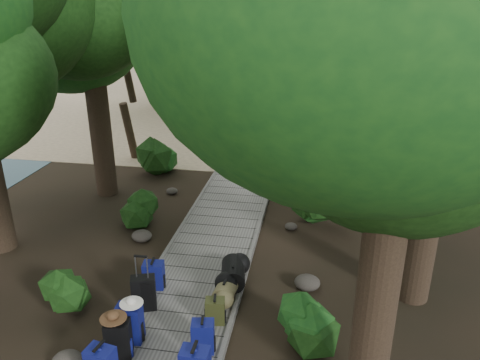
% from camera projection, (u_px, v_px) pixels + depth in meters
% --- Properties ---
extents(ground, '(120.00, 120.00, 0.00)m').
position_uv_depth(ground, '(212.00, 250.00, 10.95)').
color(ground, black).
rests_on(ground, ground).
extents(sand_beach, '(40.00, 22.00, 0.02)m').
position_uv_depth(sand_beach, '(278.00, 102.00, 25.57)').
color(sand_beach, '#D1B58D').
rests_on(sand_beach, ground).
extents(boardwalk, '(2.00, 12.00, 0.12)m').
position_uv_depth(boardwalk, '(220.00, 228.00, 11.84)').
color(boardwalk, gray).
rests_on(boardwalk, ground).
extents(backpack_left_b, '(0.45, 0.36, 0.73)m').
position_uv_depth(backpack_left_b, '(118.00, 337.00, 7.48)').
color(backpack_left_b, black).
rests_on(backpack_left_b, boardwalk).
extents(backpack_left_c, '(0.43, 0.32, 0.77)m').
position_uv_depth(backpack_left_c, '(130.00, 321.00, 7.82)').
color(backpack_left_c, navy).
rests_on(backpack_left_c, boardwalk).
extents(backpack_left_d, '(0.44, 0.34, 0.61)m').
position_uv_depth(backpack_left_d, '(154.00, 274.00, 9.27)').
color(backpack_left_d, navy).
rests_on(backpack_left_d, boardwalk).
extents(backpack_right_c, '(0.40, 0.31, 0.62)m').
position_uv_depth(backpack_right_c, '(203.00, 335.00, 7.61)').
color(backpack_right_c, navy).
rests_on(backpack_right_c, boardwalk).
extents(backpack_right_d, '(0.38, 0.30, 0.52)m').
position_uv_depth(backpack_right_d, '(215.00, 310.00, 8.29)').
color(backpack_right_d, '#373E1C').
rests_on(backpack_right_d, boardwalk).
extents(duffel_right_khaki, '(0.44, 0.62, 0.39)m').
position_uv_depth(duffel_right_khaki, '(226.00, 290.00, 8.96)').
color(duffel_right_khaki, olive).
rests_on(duffel_right_khaki, boardwalk).
extents(duffel_right_black, '(0.60, 0.83, 0.48)m').
position_uv_depth(duffel_right_black, '(233.00, 273.00, 9.41)').
color(duffel_right_black, black).
rests_on(duffel_right_black, boardwalk).
extents(suitcase_on_boardwalk, '(0.49, 0.37, 0.68)m').
position_uv_depth(suitcase_on_boardwalk, '(144.00, 293.00, 8.62)').
color(suitcase_on_boardwalk, black).
rests_on(suitcase_on_boardwalk, boardwalk).
extents(lone_suitcase_on_sand, '(0.45, 0.32, 0.63)m').
position_uv_depth(lone_suitcase_on_sand, '(265.00, 137.00, 18.31)').
color(lone_suitcase_on_sand, black).
rests_on(lone_suitcase_on_sand, sand_beach).
extents(hat_brown, '(0.43, 0.43, 0.13)m').
position_uv_depth(hat_brown, '(113.00, 315.00, 7.32)').
color(hat_brown, '#51351E').
rests_on(hat_brown, backpack_left_b).
extents(hat_white, '(0.39, 0.39, 0.13)m').
position_uv_depth(hat_white, '(131.00, 300.00, 7.62)').
color(hat_white, silver).
rests_on(hat_white, backpack_left_c).
extents(kayak, '(1.41, 3.25, 0.32)m').
position_uv_depth(kayak, '(199.00, 120.00, 21.31)').
color(kayak, '#C23D10').
rests_on(kayak, sand_beach).
extents(sun_lounger, '(0.96, 2.06, 0.64)m').
position_uv_depth(sun_lounger, '(347.00, 131.00, 19.07)').
color(sun_lounger, silver).
rests_on(sun_lounger, sand_beach).
extents(tree_right_a, '(4.82, 4.82, 8.04)m').
position_uv_depth(tree_right_a, '(397.00, 140.00, 5.42)').
color(tree_right_a, black).
rests_on(tree_right_a, ground).
extents(tree_right_b, '(4.93, 4.93, 8.81)m').
position_uv_depth(tree_right_b, '(448.00, 72.00, 7.65)').
color(tree_right_b, black).
rests_on(tree_right_b, ground).
extents(tree_right_c, '(5.36, 5.36, 9.28)m').
position_uv_depth(tree_right_c, '(395.00, 39.00, 10.41)').
color(tree_right_c, black).
rests_on(tree_right_c, ground).
extents(tree_right_d, '(5.23, 5.23, 9.58)m').
position_uv_depth(tree_right_d, '(465.00, 27.00, 11.86)').
color(tree_right_d, black).
rests_on(tree_right_d, ground).
extents(tree_right_e, '(5.39, 5.39, 9.70)m').
position_uv_depth(tree_right_e, '(400.00, 17.00, 15.23)').
color(tree_right_e, black).
rests_on(tree_right_e, ground).
extents(tree_left_c, '(5.02, 5.02, 8.73)m').
position_uv_depth(tree_left_c, '(91.00, 43.00, 12.45)').
color(tree_left_c, black).
rests_on(tree_left_c, ground).
extents(tree_back_a, '(5.80, 5.80, 10.04)m').
position_uv_depth(tree_back_a, '(243.00, 5.00, 23.35)').
color(tree_back_a, black).
rests_on(tree_back_a, ground).
extents(tree_back_c, '(4.53, 4.53, 8.16)m').
position_uv_depth(tree_back_c, '(380.00, 25.00, 23.41)').
color(tree_back_c, black).
rests_on(tree_back_c, ground).
extents(tree_back_d, '(5.07, 5.07, 8.45)m').
position_uv_depth(tree_back_d, '(155.00, 22.00, 23.04)').
color(tree_back_d, black).
rests_on(tree_back_d, ground).
extents(palm_right_a, '(4.01, 4.01, 6.83)m').
position_uv_depth(palm_right_a, '(344.00, 70.00, 14.16)').
color(palm_right_a, '#173A10').
rests_on(palm_right_a, ground).
extents(palm_right_b, '(4.50, 4.50, 8.68)m').
position_uv_depth(palm_right_b, '(403.00, 26.00, 18.76)').
color(palm_right_b, '#173A10').
rests_on(palm_right_b, ground).
extents(palm_right_c, '(4.68, 4.68, 7.45)m').
position_uv_depth(palm_right_c, '(322.00, 37.00, 21.11)').
color(palm_right_c, '#173A10').
rests_on(palm_right_c, ground).
extents(palm_left_a, '(3.91, 3.91, 6.23)m').
position_uv_depth(palm_left_a, '(121.00, 71.00, 15.87)').
color(palm_left_a, '#173A10').
rests_on(palm_left_a, ground).
extents(rock_left_b, '(0.39, 0.35, 0.21)m').
position_uv_depth(rock_left_b, '(57.00, 280.00, 9.63)').
color(rock_left_b, '#4C473F').
rests_on(rock_left_b, ground).
extents(rock_left_c, '(0.49, 0.44, 0.27)m').
position_uv_depth(rock_left_c, '(142.00, 236.00, 11.31)').
color(rock_left_c, '#4C473F').
rests_on(rock_left_c, ground).
extents(rock_left_d, '(0.34, 0.31, 0.19)m').
position_uv_depth(rock_left_d, '(172.00, 191.00, 13.96)').
color(rock_left_d, '#4C473F').
rests_on(rock_left_d, ground).
extents(rock_right_b, '(0.53, 0.47, 0.29)m').
position_uv_depth(rock_right_b, '(307.00, 282.00, 9.48)').
color(rock_right_b, '#4C473F').
rests_on(rock_right_b, ground).
extents(rock_right_c, '(0.31, 0.28, 0.17)m').
position_uv_depth(rock_right_c, '(291.00, 226.00, 11.88)').
color(rock_right_c, '#4C473F').
rests_on(rock_right_c, ground).
extents(shrub_left_a, '(1.08, 1.08, 0.97)m').
position_uv_depth(shrub_left_a, '(63.00, 295.00, 8.51)').
color(shrub_left_a, '#154818').
rests_on(shrub_left_a, ground).
extents(shrub_left_b, '(0.94, 0.94, 0.85)m').
position_uv_depth(shrub_left_b, '(134.00, 211.00, 11.94)').
color(shrub_left_b, '#154818').
rests_on(shrub_left_b, ground).
extents(shrub_left_c, '(1.24, 1.24, 1.11)m').
position_uv_depth(shrub_left_c, '(158.00, 156.00, 15.48)').
color(shrub_left_c, '#154818').
rests_on(shrub_left_c, ground).
extents(shrub_right_a, '(1.02, 1.02, 0.92)m').
position_uv_depth(shrub_right_a, '(309.00, 326.00, 7.77)').
color(shrub_right_a, '#154818').
rests_on(shrub_right_a, ground).
extents(shrub_right_b, '(1.33, 1.33, 1.19)m').
position_uv_depth(shrub_right_b, '(314.00, 204.00, 11.92)').
color(shrub_right_b, '#154818').
rests_on(shrub_right_b, ground).
extents(shrub_right_c, '(0.71, 0.71, 0.64)m').
position_uv_depth(shrub_right_c, '(309.00, 161.00, 15.79)').
color(shrub_right_c, '#154818').
rests_on(shrub_right_c, ground).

